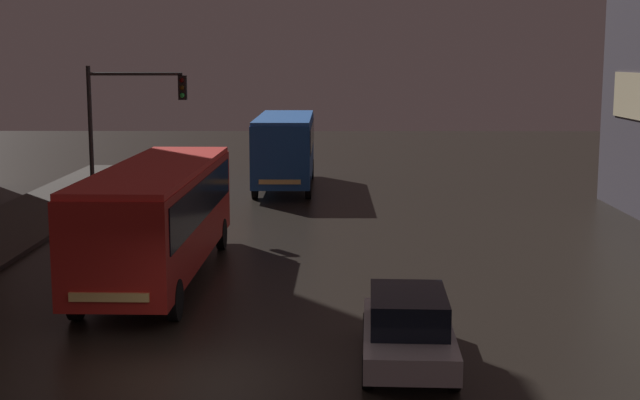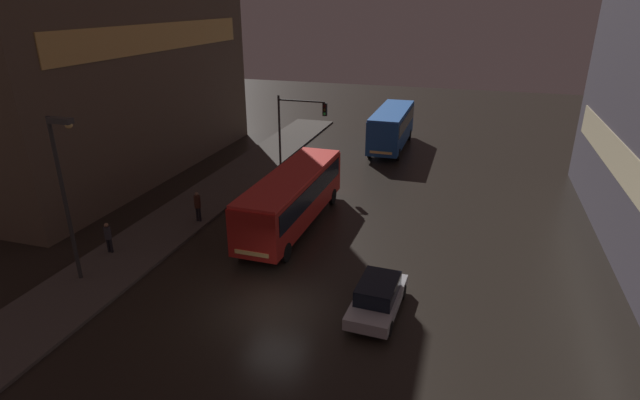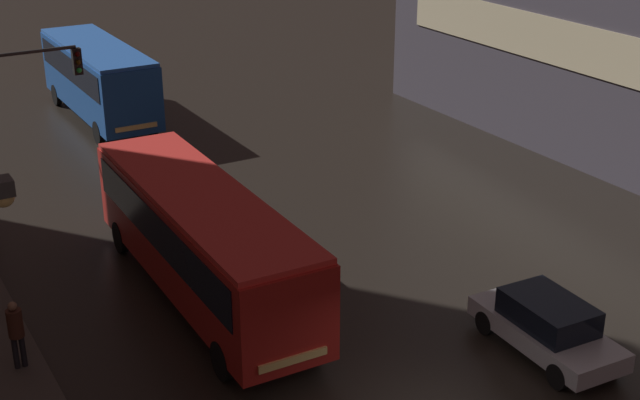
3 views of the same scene
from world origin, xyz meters
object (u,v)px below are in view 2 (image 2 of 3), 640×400
car_taxi (378,296)px  pedestrian_near (108,235)px  traffic_light_main (296,122)px  pedestrian_mid (198,204)px  bus_near (292,194)px  bus_far (392,125)px  street_lamp_sidewalk (64,176)px

car_taxi → pedestrian_near: 14.19m
car_taxi → pedestrian_near: bearing=-1.2°
car_taxi → traffic_light_main: (-9.15, 15.68, 3.28)m
pedestrian_mid → traffic_light_main: 10.62m
bus_near → bus_far: 18.10m
bus_near → bus_far: bearing=-97.4°
pedestrian_near → bus_near: bearing=-119.3°
car_taxi → pedestrian_mid: bearing=-23.5°
pedestrian_near → traffic_light_main: size_ratio=0.28×
pedestrian_near → traffic_light_main: (5.00, 14.72, 2.93)m
bus_far → pedestrian_mid: bus_far is taller
bus_far → car_taxi: bearing=98.4°
bus_far → pedestrian_mid: (-8.11, -19.15, -0.90)m
bus_near → pedestrian_mid: bearing=14.1°
street_lamp_sidewalk → bus_far: bearing=69.5°
bus_far → traffic_light_main: traffic_light_main is taller
car_taxi → traffic_light_main: size_ratio=0.73×
car_taxi → pedestrian_near: (-14.15, 0.96, 0.35)m
bus_far → traffic_light_main: 10.93m
car_taxi → traffic_light_main: traffic_light_main is taller
car_taxi → bus_far: bearing=-79.0°
traffic_light_main → street_lamp_sidewalk: 17.87m
traffic_light_main → pedestrian_near: bearing=-108.8°
pedestrian_mid → traffic_light_main: bearing=-167.7°
pedestrian_mid → traffic_light_main: traffic_light_main is taller
pedestrian_near → street_lamp_sidewalk: (0.58, -2.55, 4.12)m
pedestrian_mid → traffic_light_main: (2.62, 9.90, 2.81)m
traffic_light_main → street_lamp_sidewalk: bearing=-104.3°
traffic_light_main → street_lamp_sidewalk: street_lamp_sidewalk is taller
bus_far → pedestrian_near: (-10.49, -23.97, -1.02)m
bus_far → pedestrian_mid: 20.81m
pedestrian_mid → street_lamp_sidewalk: bearing=13.4°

